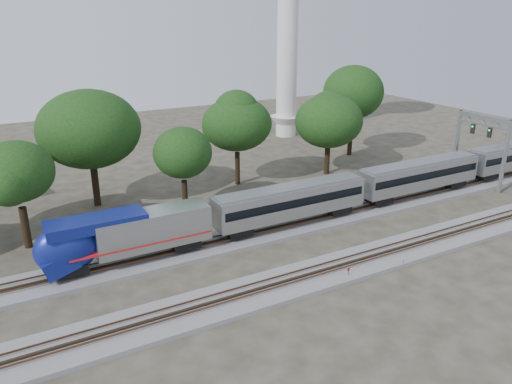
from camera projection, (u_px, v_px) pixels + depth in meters
ground at (274, 263)px, 46.38m from camera, size 160.00×160.00×0.00m
track_far at (244, 237)px, 51.25m from camera, size 160.00×5.00×0.73m
track_near at (298, 280)px, 43.02m from camera, size 160.00×5.00×0.73m
train at (420, 174)px, 61.40m from camera, size 90.49×3.12×4.60m
switch_stand_red at (348, 272)px, 43.41m from camera, size 0.35×0.12×1.11m
switch_stand_white at (403, 261)px, 45.55m from camera, size 0.28×0.05×0.88m
switch_lever at (368, 272)px, 44.54m from camera, size 0.52×0.33×0.30m
signal_gantry at (482, 135)px, 64.93m from camera, size 0.66×7.83×9.53m
tree_2 at (16, 172)px, 46.90m from camera, size 7.99×7.99×11.27m
tree_3 at (89, 129)px, 57.18m from camera, size 9.51×9.51×13.41m
tree_4 at (183, 153)px, 55.79m from camera, size 7.30×7.30×10.30m
tree_5 at (237, 124)px, 64.98m from camera, size 8.38×8.38×11.81m
tree_6 at (329, 121)px, 69.51m from camera, size 7.80×7.80×11.00m
tree_7 at (353, 92)px, 78.21m from camera, size 10.30×10.30×14.53m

